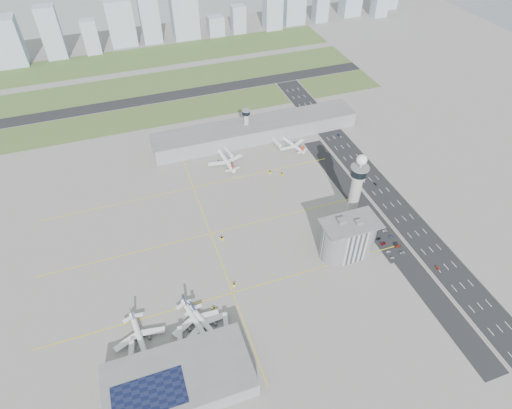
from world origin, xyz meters
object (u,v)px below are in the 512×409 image
object	(u,v)px
car_lot_6	(402,253)
tug_2	(234,284)
airplane_near_a	(139,336)
car_lot_9	(391,237)
airplane_far_b	(292,142)
jet_bridge_near_1	(181,349)
car_lot_8	(395,243)
airplane_near_c	(207,324)
airplane_near_b	(196,320)
jet_bridge_near_0	(131,364)
car_lot_11	(380,222)
tug_4	(270,172)
tug_5	(282,174)
car_lot_7	(398,246)
airplane_far_a	(225,157)
car_lot_0	(392,258)
car_hw_0	(438,268)
jet_bridge_near_2	(227,334)
tug_0	(136,328)
car_lot_4	(375,232)
jet_bridge_far_1	(273,140)
car_lot_10	(385,231)
car_lot_2	(383,243)
secondary_tower	(246,122)
car_lot_5	(370,225)
car_hw_2	(339,135)
car_hw_1	(375,184)
jet_bridge_far_0	(225,150)
tug_3	(222,238)
admin_building	(348,238)
control_tower	(356,187)
car_lot_1	(389,252)
tug_1	(214,309)
car_hw_4	(303,109)

from	to	relation	value
car_lot_6	tug_2	bearing A→B (deg)	81.11
airplane_near_a	car_lot_9	bearing A→B (deg)	89.74
airplane_near_a	airplane_far_b	world-z (taller)	airplane_near_a
jet_bridge_near_1	car_lot_8	bearing A→B (deg)	-69.27
car_lot_9	airplane_near_c	bearing A→B (deg)	105.53
airplane_near_b	jet_bridge_near_0	distance (m)	45.83
car_lot_11	tug_4	bearing A→B (deg)	40.19
airplane_near_a	airplane_far_b	size ratio (longest dim) A/B	1.09
tug_5	car_lot_7	bearing A→B (deg)	82.44
airplane_far_a	jet_bridge_near_0	world-z (taller)	airplane_far_a
airplane_far_b	car_lot_0	world-z (taller)	airplane_far_b
airplane_near_b	tug_4	distance (m)	168.24
tug_4	car_hw_0	size ratio (longest dim) A/B	0.75
jet_bridge_near_2	car_lot_7	xyz separation A→B (m)	(145.64, 29.88, -2.19)
airplane_far_b	airplane_far_a	bearing A→B (deg)	74.91
tug_0	car_lot_11	distance (m)	203.36
jet_bridge_near_0	car_lot_8	xyz separation A→B (m)	(205.50, 33.25, -2.21)
car_lot_4	car_lot_11	size ratio (longest dim) A/B	0.87
airplane_near_b	car_lot_9	bearing A→B (deg)	86.18
jet_bridge_far_1	car_lot_10	world-z (taller)	jet_bridge_far_1
tug_0	car_lot_2	world-z (taller)	tug_0
jet_bridge_far_1	secondary_tower	bearing A→B (deg)	-139.29
car_lot_0	car_lot_8	size ratio (longest dim) A/B	0.88
car_lot_9	tug_5	bearing A→B (deg)	31.37
airplane_far_b	car_lot_5	xyz separation A→B (m)	(16.26, -123.13, -4.38)
car_lot_8	car_hw_2	world-z (taller)	car_lot_8
car_hw_1	car_hw_2	distance (m)	81.82
jet_bridge_far_0	tug_3	world-z (taller)	jet_bridge_far_0
tug_2	car_hw_2	world-z (taller)	tug_2
admin_building	car_lot_2	world-z (taller)	admin_building
tug_4	car_lot_5	world-z (taller)	tug_4
admin_building	jet_bridge_near_1	size ratio (longest dim) A/B	3.00
control_tower	tug_5	distance (m)	86.45
car_lot_5	car_lot_6	bearing A→B (deg)	-174.77
control_tower	car_lot_1	world-z (taller)	control_tower
tug_1	tug_2	xyz separation A→B (m)	(18.77, 14.56, -0.06)
car_lot_8	car_hw_4	world-z (taller)	car_lot_8
car_hw_1	jet_bridge_far_1	bearing A→B (deg)	119.70
car_lot_7	car_hw_1	xyz separation A→B (m)	(22.71, 70.98, -0.10)
tug_5	car_lot_2	world-z (taller)	tug_5
car_hw_4	control_tower	bearing A→B (deg)	-98.87
airplane_far_a	jet_bridge_far_1	bearing A→B (deg)	-80.41
jet_bridge_far_0	car_lot_6	bearing A→B (deg)	17.88
car_lot_6	car_lot_7	world-z (taller)	car_lot_7
car_lot_7	car_hw_0	world-z (taller)	car_lot_7
car_lot_8	car_lot_11	size ratio (longest dim) A/B	0.94
car_lot_9	jet_bridge_near_2	bearing A→B (deg)	109.87
car_lot_8	car_lot_11	bearing A→B (deg)	-0.37
jet_bridge_near_0	car_hw_2	world-z (taller)	jet_bridge_near_0
admin_building	car_lot_11	bearing A→B (deg)	23.96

